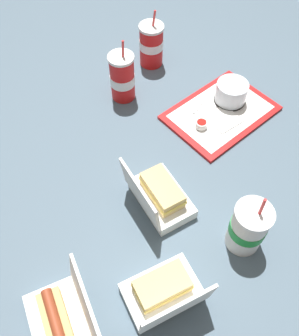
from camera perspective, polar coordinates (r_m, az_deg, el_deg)
The scene contains 12 objects.
ground_plane at distance 1.19m, azimuth -2.07°, elevation -0.57°, with size 3.20×3.20×0.00m, color #4C6070.
food_tray at distance 1.37m, azimuth 10.77°, elevation 8.28°, with size 0.39×0.29×0.01m.
cake_container at distance 1.38m, azimuth 12.33°, elevation 11.13°, with size 0.11×0.11×0.08m.
ketchup_cup at distance 1.29m, azimuth 7.91°, elevation 6.63°, with size 0.04×0.04×0.02m.
napkin_stack at distance 1.34m, azimuth 11.20°, elevation 7.39°, with size 0.10×0.10×0.00m, color white.
plastic_fork at distance 1.37m, azimuth 7.74°, elevation 9.72°, with size 0.11×0.01×0.01m, color white.
clamshell_hotdog_right at distance 0.99m, azimuth -13.12°, elevation -22.19°, with size 0.22×0.25×0.17m.
clamshell_sandwich_left at distance 1.09m, azimuth 1.57°, elevation -4.18°, with size 0.19×0.23×0.16m.
clamshell_sandwich_front at distance 0.98m, azimuth 2.14°, elevation -18.34°, with size 0.22×0.20×0.16m.
soda_cup_corner at distance 1.36m, azimuth -4.17°, elevation 13.62°, with size 0.09×0.09×0.24m.
soda_cup_back at distance 1.50m, azimuth 0.27°, elevation 18.28°, with size 0.09×0.09×0.23m.
soda_cup_right at distance 1.03m, azimuth 14.77°, elevation -8.77°, with size 0.10×0.10×0.23m.
Camera 1 is at (-0.45, -0.50, 0.98)m, focal length 40.00 mm.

